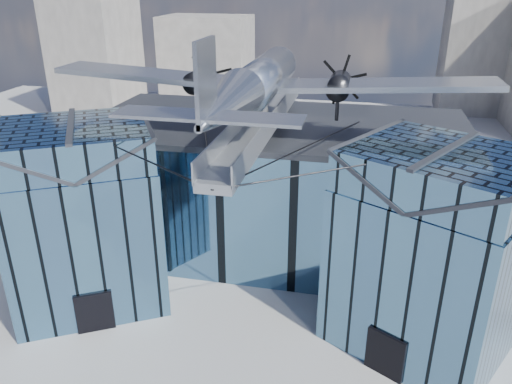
# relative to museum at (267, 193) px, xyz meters

# --- Properties ---
(ground_plane) EXTENTS (120.00, 120.00, 0.00)m
(ground_plane) POSITION_rel_museum_xyz_m (-0.00, -5.82, -5.54)
(ground_plane) COLOR #929396
(museum) EXTENTS (32.88, 24.50, 17.60)m
(museum) POSITION_rel_museum_xyz_m (0.00, 0.00, 0.00)
(museum) COLOR teal
(museum) RESTS_ON ground
(bg_towers) EXTENTS (77.00, 24.50, 26.00)m
(bg_towers) POSITION_rel_museum_xyz_m (1.45, 44.67, 4.47)
(bg_towers) COLOR gray
(bg_towers) RESTS_ON ground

